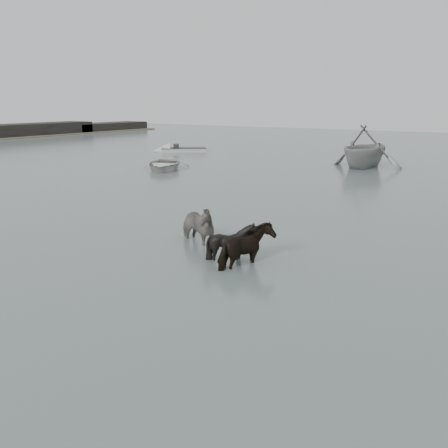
{
  "coord_description": "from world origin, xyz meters",
  "views": [
    {
      "loc": [
        8.8,
        -12.03,
        4.65
      ],
      "look_at": [
        0.8,
        0.37,
        1.0
      ],
      "focal_mm": 40.0,
      "sensor_mm": 36.0,
      "label": 1
    }
  ],
  "objects_px": {
    "pony_pinto": "(195,218)",
    "rowboat_lead": "(164,163)",
    "pony_dark": "(248,240)",
    "pony_black": "(233,237)"
  },
  "relations": [
    {
      "from": "pony_dark",
      "to": "rowboat_lead",
      "type": "distance_m",
      "value": 21.47
    },
    {
      "from": "pony_dark",
      "to": "pony_black",
      "type": "bearing_deg",
      "value": 55.73
    },
    {
      "from": "pony_dark",
      "to": "rowboat_lead",
      "type": "xyz_separation_m",
      "value": [
        -15.43,
        14.93,
        -0.3
      ]
    },
    {
      "from": "pony_black",
      "to": "pony_pinto",
      "type": "bearing_deg",
      "value": 73.6
    },
    {
      "from": "pony_pinto",
      "to": "rowboat_lead",
      "type": "bearing_deg",
      "value": 62.15
    },
    {
      "from": "pony_pinto",
      "to": "rowboat_lead",
      "type": "height_order",
      "value": "pony_pinto"
    },
    {
      "from": "pony_black",
      "to": "rowboat_lead",
      "type": "bearing_deg",
      "value": 52.21
    },
    {
      "from": "pony_pinto",
      "to": "pony_dark",
      "type": "height_order",
      "value": "pony_pinto"
    },
    {
      "from": "pony_pinto",
      "to": "rowboat_lead",
      "type": "relative_size",
      "value": 0.44
    },
    {
      "from": "pony_pinto",
      "to": "rowboat_lead",
      "type": "distance_m",
      "value": 18.74
    }
  ]
}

